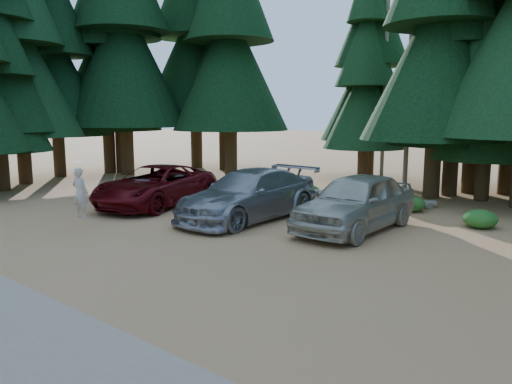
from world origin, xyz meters
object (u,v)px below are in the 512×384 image
(log_right, at_px, (381,202))
(log_mid, at_px, (405,200))
(silver_minivan_center, at_px, (249,195))
(silver_minivan_right, at_px, (356,202))
(red_pickup, at_px, (156,186))
(log_left, at_px, (323,194))
(frisbee_player, at_px, (80,192))

(log_right, bearing_deg, log_mid, 36.54)
(silver_minivan_center, bearing_deg, silver_minivan_right, 14.28)
(silver_minivan_center, xyz_separation_m, log_mid, (3.02, 6.71, -0.76))
(red_pickup, height_order, silver_minivan_center, silver_minivan_center)
(silver_minivan_center, xyz_separation_m, log_left, (-0.50, 5.74, -0.72))
(red_pickup, distance_m, log_mid, 10.51)
(silver_minivan_right, height_order, log_right, silver_minivan_right)
(log_left, distance_m, log_right, 2.99)
(log_mid, bearing_deg, silver_minivan_center, -83.44)
(silver_minivan_right, bearing_deg, frisbee_player, -141.45)
(silver_minivan_center, xyz_separation_m, log_right, (2.48, 5.48, -0.75))
(frisbee_player, height_order, log_mid, frisbee_player)
(silver_minivan_right, xyz_separation_m, log_left, (-4.27, 4.79, -0.77))
(red_pickup, distance_m, log_left, 7.48)
(silver_minivan_center, relative_size, log_mid, 1.93)
(silver_minivan_center, bearing_deg, log_right, 65.83)
(frisbee_player, bearing_deg, log_mid, -132.27)
(log_mid, bearing_deg, log_left, -133.75)
(frisbee_player, relative_size, log_mid, 0.59)
(log_left, distance_m, log_mid, 3.65)
(silver_minivan_center, distance_m, log_left, 5.80)
(log_mid, bearing_deg, silver_minivan_right, -51.79)
(frisbee_player, xyz_separation_m, log_right, (5.66, 10.20, -1.09))
(red_pickup, bearing_deg, silver_minivan_right, -5.46)
(red_pickup, height_order, frisbee_player, frisbee_player)
(silver_minivan_center, xyz_separation_m, frisbee_player, (-3.18, -4.73, 0.34))
(log_left, bearing_deg, frisbee_player, -98.17)
(silver_minivan_center, bearing_deg, log_left, 95.15)
(log_left, xyz_separation_m, log_mid, (3.52, 0.97, -0.03))
(red_pickup, xyz_separation_m, frisbee_player, (1.47, -4.28, 0.40))
(log_mid, bearing_deg, log_right, -82.81)
(silver_minivan_right, distance_m, frisbee_player, 8.98)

